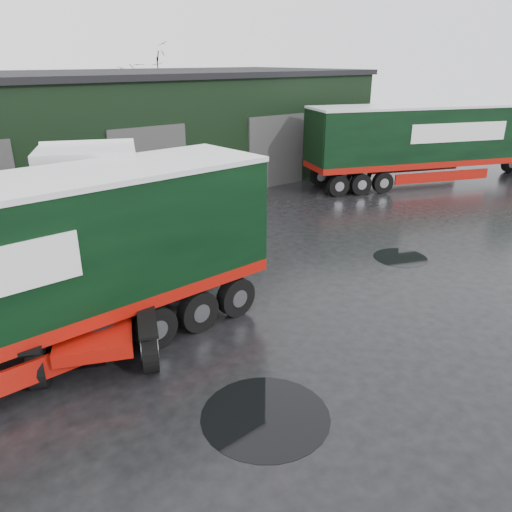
{
  "coord_description": "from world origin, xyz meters",
  "views": [
    {
      "loc": [
        -8.74,
        -7.96,
        7.0
      ],
      "look_at": [
        -0.52,
        2.49,
        1.7
      ],
      "focal_mm": 35.0,
      "sensor_mm": 36.0,
      "label": 1
    }
  ],
  "objects_px": {
    "lorry_right": "(421,145)",
    "wash_bucket": "(197,282)",
    "hero_tractor": "(92,246)",
    "warehouse": "(99,131)",
    "tree_back_b": "(146,101)"
  },
  "relations": [
    {
      "from": "hero_tractor",
      "to": "lorry_right",
      "type": "distance_m",
      "value": 21.72
    },
    {
      "from": "lorry_right",
      "to": "wash_bucket",
      "type": "xyz_separation_m",
      "value": [
        -17.84,
        -4.08,
        -2.14
      ]
    },
    {
      "from": "lorry_right",
      "to": "wash_bucket",
      "type": "bearing_deg",
      "value": -55.36
    },
    {
      "from": "tree_back_b",
      "to": "hero_tractor",
      "type": "bearing_deg",
      "value": -119.62
    },
    {
      "from": "warehouse",
      "to": "wash_bucket",
      "type": "xyz_separation_m",
      "value": [
        -3.09,
        -15.08,
        -3.01
      ]
    },
    {
      "from": "tree_back_b",
      "to": "warehouse",
      "type": "bearing_deg",
      "value": -128.66
    },
    {
      "from": "wash_bucket",
      "to": "tree_back_b",
      "type": "height_order",
      "value": "tree_back_b"
    },
    {
      "from": "wash_bucket",
      "to": "warehouse",
      "type": "bearing_deg",
      "value": 78.42
    },
    {
      "from": "warehouse",
      "to": "tree_back_b",
      "type": "bearing_deg",
      "value": 51.34
    },
    {
      "from": "hero_tractor",
      "to": "wash_bucket",
      "type": "height_order",
      "value": "hero_tractor"
    },
    {
      "from": "lorry_right",
      "to": "wash_bucket",
      "type": "relative_size",
      "value": 54.18
    },
    {
      "from": "lorry_right",
      "to": "wash_bucket",
      "type": "height_order",
      "value": "lorry_right"
    },
    {
      "from": "warehouse",
      "to": "lorry_right",
      "type": "bearing_deg",
      "value": -36.71
    },
    {
      "from": "lorry_right",
      "to": "tree_back_b",
      "type": "bearing_deg",
      "value": -140.4
    },
    {
      "from": "warehouse",
      "to": "tree_back_b",
      "type": "height_order",
      "value": "tree_back_b"
    }
  ]
}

